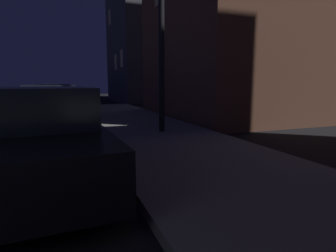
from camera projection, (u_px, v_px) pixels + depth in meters
name	position (u px, v px, depth m)	size (l,w,h in m)	color
car_black	(39.00, 135.00, 4.23)	(2.10, 4.65, 1.43)	black
car_blue	(52.00, 107.00, 9.45)	(2.05, 4.02, 1.43)	navy
car_silver	(55.00, 98.00, 14.68)	(2.19, 4.57, 1.43)	#B7B7BF
car_green	(57.00, 94.00, 21.10)	(2.21, 4.12, 1.43)	#19592D
building_far	(163.00, 12.00, 22.93)	(8.09, 8.49, 14.60)	#4C4C56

